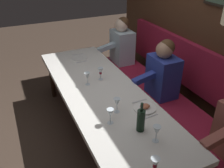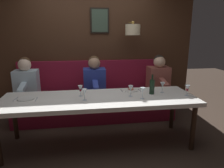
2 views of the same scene
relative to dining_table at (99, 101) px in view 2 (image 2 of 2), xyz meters
The scene contains 16 objects.
ground_plane 0.68m from the dining_table, ahead, with size 12.00×12.00×0.00m, color #423328.
dining_table is the anchor object (origin of this frame).
banquette_bench 1.00m from the dining_table, ahead, with size 0.52×3.00×0.45m, color maroon.
back_wall_panel 1.62m from the dining_table, ahead, with size 0.59×4.20×2.90m.
diner_nearest 1.51m from the dining_table, 54.16° to the right, with size 0.60×0.40×0.79m.
diner_near 0.89m from the dining_table, ahead, with size 0.60×0.40×0.79m.
diner_middle 1.51m from the dining_table, 53.97° to the left, with size 0.60×0.40×0.79m.
place_setting_0 0.61m from the dining_table, 62.61° to the right, with size 0.24×0.31×0.05m.
place_setting_1 1.03m from the dining_table, 86.64° to the left, with size 0.24×0.31×0.01m.
wine_glass_0 1.31m from the dining_table, 94.69° to the right, with size 0.07×0.07×0.16m.
wine_glass_1 0.29m from the dining_table, 114.94° to the left, with size 0.07×0.07×0.16m.
wine_glass_2 0.64m from the dining_table, 104.37° to the right, with size 0.07×0.07×0.16m.
wine_glass_3 1.02m from the dining_table, 83.88° to the right, with size 0.07×0.07×0.16m.
wine_glass_4 0.33m from the dining_table, 69.39° to the left, with size 0.07×0.07×0.16m.
wine_glass_5 0.49m from the dining_table, 92.12° to the right, with size 0.07×0.07×0.16m.
wine_bottle 0.83m from the dining_table, 85.84° to the right, with size 0.08×0.08×0.30m.
Camera 2 is at (-2.83, 0.22, 1.65)m, focal length 33.00 mm.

